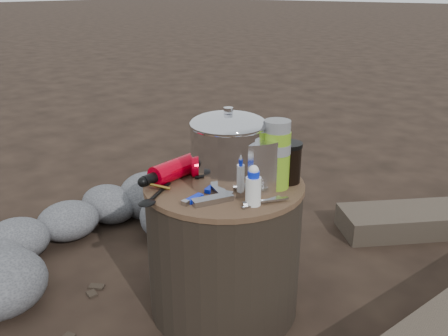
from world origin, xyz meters
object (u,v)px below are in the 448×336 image
Objects in this scene: stump at (224,247)px; camping_pot at (228,149)px; thermos at (276,155)px; travel_mug at (287,163)px; fuel_bottle at (178,168)px.

stump is 0.33m from camping_pot.
thermos is 0.07m from travel_mug.
fuel_bottle is (-0.15, -0.06, -0.08)m from camping_pot.
camping_pot reaches higher than fuel_bottle.
travel_mug is (0.13, 0.12, -0.05)m from camping_pot.
thermos is at bearing -95.57° from travel_mug.
fuel_bottle is 0.30m from thermos.
camping_pot is 0.14m from thermos.
camping_pot is 0.18m from travel_mug.
fuel_bottle is at bearing -157.86° from stump.
camping_pot is at bearing 21.90° from fuel_bottle.
stump is at bearing 23.49° from fuel_bottle.
stump is 2.18× the size of camping_pot.
thermos is at bearing 28.51° from camping_pot.
camping_pot is 0.18m from fuel_bottle.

